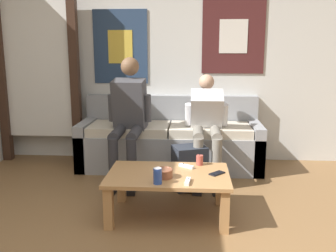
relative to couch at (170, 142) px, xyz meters
name	(u,v)px	position (x,y,z in m)	size (l,w,h in m)	color
wall_back	(176,56)	(0.05, 0.36, 0.99)	(10.00, 0.07, 2.55)	silver
door_frame	(37,63)	(-1.59, 0.15, 0.91)	(1.00, 0.10, 2.15)	#382319
couch	(170,142)	(0.00, 0.00, 0.00)	(2.08, 0.72, 0.81)	gray
coffee_table	(168,181)	(0.07, -1.34, 0.02)	(0.99, 0.64, 0.37)	#B27F4C
person_seated_adult	(128,114)	(-0.42, -0.39, 0.40)	(0.47, 0.84, 1.28)	#2D2D33
person_seated_teen	(207,122)	(0.41, -0.35, 0.32)	(0.47, 0.95, 1.09)	gray
backpack	(190,169)	(0.24, -0.71, -0.08)	(0.38, 0.35, 0.43)	#282D38
ceramic_bowl	(164,173)	(0.04, -1.44, 0.12)	(0.14, 0.14, 0.07)	brown
pillar_candle	(200,160)	(0.33, -1.09, 0.12)	(0.06, 0.06, 0.10)	#B24C42
drink_can_blue	(158,176)	(0.01, -1.58, 0.14)	(0.07, 0.07, 0.12)	#28479E
game_controller_near_left	(188,181)	(0.23, -1.54, 0.09)	(0.05, 0.15, 0.03)	white
game_controller_near_right	(186,166)	(0.21, -1.17, 0.09)	(0.14, 0.11, 0.03)	white
cell_phone	(217,173)	(0.47, -1.32, 0.09)	(0.14, 0.14, 0.01)	black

